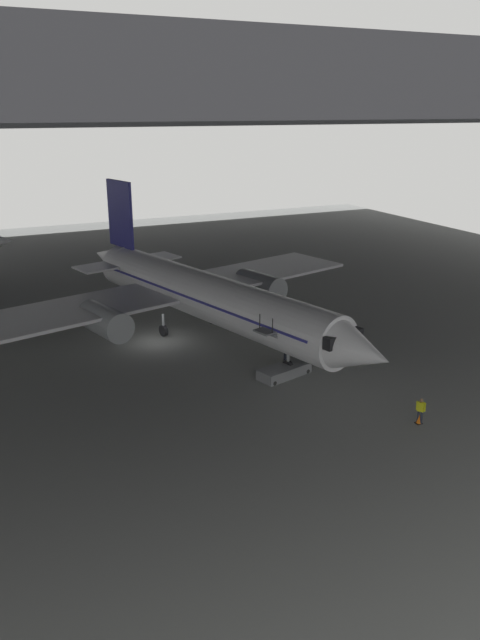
# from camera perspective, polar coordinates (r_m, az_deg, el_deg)

# --- Properties ---
(ground_plane) EXTENTS (110.00, 110.00, 0.00)m
(ground_plane) POSITION_cam_1_polar(r_m,az_deg,el_deg) (48.73, -7.44, -1.97)
(ground_plane) COLOR slate
(hangar_structure) EXTENTS (121.00, 99.00, 18.05)m
(hangar_structure) POSITION_cam_1_polar(r_m,az_deg,el_deg) (58.93, -12.71, 18.58)
(hangar_structure) COLOR #4C4F54
(hangar_structure) RESTS_ON ground_plane
(airplane_main) EXTENTS (34.08, 34.62, 11.04)m
(airplane_main) POSITION_cam_1_polar(r_m,az_deg,el_deg) (48.59, -3.42, 2.29)
(airplane_main) COLOR white
(airplane_main) RESTS_ON ground_plane
(boarding_stairs) EXTENTS (4.33, 2.39, 4.57)m
(boarding_stairs) POSITION_cam_1_polar(r_m,az_deg,el_deg) (42.10, 3.97, -4.19)
(boarding_stairs) COLOR slate
(boarding_stairs) RESTS_ON ground_plane
(crew_worker_near_nose) EXTENTS (0.38, 0.48, 1.56)m
(crew_worker_near_nose) POSITION_cam_1_polar(r_m,az_deg,el_deg) (37.29, 16.02, -7.79)
(crew_worker_near_nose) COLOR #232838
(crew_worker_near_nose) RESTS_ON ground_plane
(crew_worker_by_stairs) EXTENTS (0.26, 0.55, 1.65)m
(crew_worker_by_stairs) POSITION_cam_1_polar(r_m,az_deg,el_deg) (44.59, 4.15, -2.56)
(crew_worker_by_stairs) COLOR #232838
(crew_worker_by_stairs) RESTS_ON ground_plane
(traffic_cone_orange) EXTENTS (0.36, 0.36, 0.60)m
(traffic_cone_orange) POSITION_cam_1_polar(r_m,az_deg,el_deg) (37.55, 15.89, -8.59)
(traffic_cone_orange) COLOR black
(traffic_cone_orange) RESTS_ON ground_plane
(baggage_tug) EXTENTS (2.28, 2.48, 0.90)m
(baggage_tug) POSITION_cam_1_polar(r_m,az_deg,el_deg) (55.25, -16.47, 0.48)
(baggage_tug) COLOR yellow
(baggage_tug) RESTS_ON ground_plane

